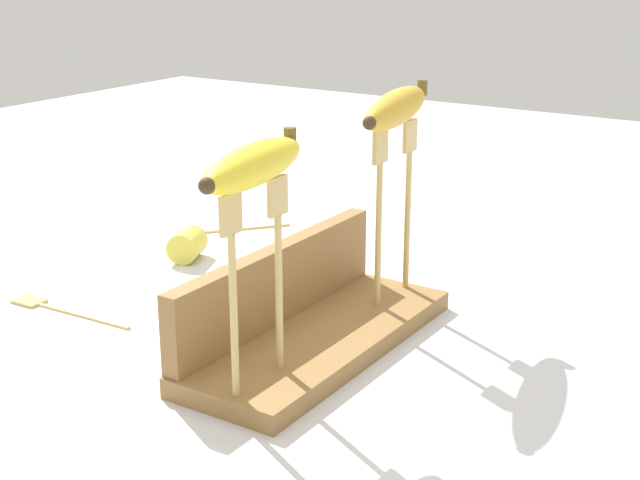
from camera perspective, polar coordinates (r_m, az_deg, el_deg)
The scene contains 11 objects.
ground_plane at distance 0.97m, azimuth 0.00°, elevation -6.78°, with size 3.00×3.00×0.00m, color silver.
wooden_board at distance 0.97m, azimuth 0.00°, elevation -6.22°, with size 0.35×0.13×0.02m, color olive.
board_backstop at distance 0.98m, azimuth -2.72°, elevation -2.72°, with size 0.34×0.02×0.08m, color olive.
fork_stand_left at distance 0.82m, azimuth -3.99°, elevation -1.69°, with size 0.09×0.01×0.19m.
fork_stand_right at distance 1.02m, azimuth 4.64°, elevation 2.71°, with size 0.09×0.01×0.20m.
banana_raised_left at distance 0.79m, azimuth -4.14°, elevation 4.73°, with size 0.17×0.07×0.04m.
banana_raised_right at distance 1.00m, azimuth 4.78°, elevation 8.22°, with size 0.20×0.08×0.04m.
fork_fallen_near at distance 1.37m, azimuth -6.34°, elevation 0.63°, with size 0.14×0.12×0.01m.
fork_fallen_far at distance 1.12m, azimuth -16.12°, elevation -4.04°, with size 0.03×0.17×0.01m.
banana_chunk_near at distance 1.02m, azimuth -5.21°, elevation -4.36°, with size 0.06×0.06×0.04m.
banana_chunk_far at distance 1.25m, azimuth -8.25°, elevation -0.28°, with size 0.06×0.06×0.04m.
Camera 1 is at (-0.74, -0.48, 0.41)m, focal length 51.40 mm.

